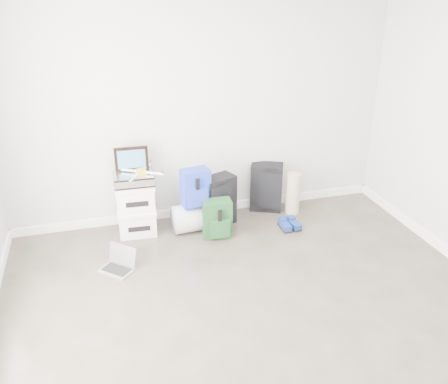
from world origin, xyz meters
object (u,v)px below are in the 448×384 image
object	(u,v)px
duffel_bag	(196,217)
laptop	(119,264)
boxes_stack	(136,209)
briefcase	(134,179)
large_suitcase	(218,201)
carry_on	(267,187)

from	to	relation	value
duffel_bag	laptop	bearing A→B (deg)	-151.71
boxes_stack	briefcase	world-z (taller)	briefcase
boxes_stack	laptop	distance (m)	0.79
boxes_stack	large_suitcase	size ratio (longest dim) A/B	1.02
large_suitcase	carry_on	world-z (taller)	carry_on
large_suitcase	duffel_bag	bearing A→B (deg)	170.75
boxes_stack	carry_on	world-z (taller)	boxes_stack
carry_on	boxes_stack	bearing A→B (deg)	-150.14
carry_on	laptop	world-z (taller)	carry_on
briefcase	duffel_bag	size ratio (longest dim) A/B	0.80
boxes_stack	laptop	bearing A→B (deg)	-107.83
laptop	boxes_stack	bearing A→B (deg)	112.10
briefcase	carry_on	distance (m)	1.67
briefcase	large_suitcase	xyz separation A→B (m)	(0.94, -0.05, -0.37)
duffel_bag	carry_on	bearing A→B (deg)	11.86
briefcase	laptop	world-z (taller)	briefcase
briefcase	large_suitcase	bearing A→B (deg)	-0.66
boxes_stack	carry_on	bearing A→B (deg)	9.11
large_suitcase	laptop	xyz separation A→B (m)	(-1.22, -0.64, -0.25)
boxes_stack	large_suitcase	world-z (taller)	boxes_stack
boxes_stack	briefcase	bearing A→B (deg)	0.00
briefcase	duffel_bag	distance (m)	0.84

